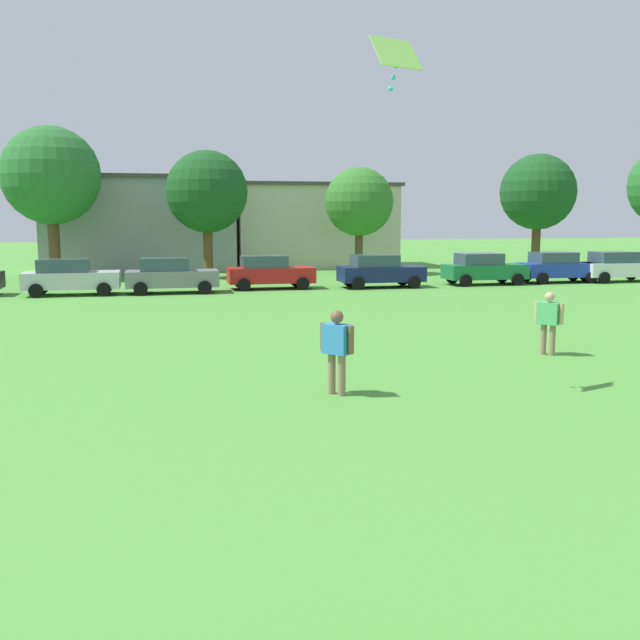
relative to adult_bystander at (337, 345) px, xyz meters
The scene contains 17 objects.
ground_plane 14.82m from the adult_bystander, 99.81° to the left, with size 160.00×160.00×0.00m, color #4C9338.
adult_bystander is the anchor object (origin of this frame).
bystander_near_trees 7.17m from the adult_bystander, 24.95° to the left, with size 0.57×0.66×1.67m.
kite 5.84m from the adult_bystander, ahead, with size 1.11×0.78×1.06m.
parked_car_silver_1 22.52m from the adult_bystander, 109.43° to the left, with size 4.30×2.02×1.68m.
parked_car_gray_2 21.33m from the adult_bystander, 97.91° to the left, with size 4.30×2.02×1.68m.
parked_car_red_3 22.22m from the adult_bystander, 84.97° to the left, with size 4.30×2.02×1.68m.
parked_car_navy_4 22.88m from the adult_bystander, 70.67° to the left, with size 4.30×2.02×1.68m.
parked_car_green_5 25.71m from the adult_bystander, 58.48° to the left, with size 4.30×2.02×1.68m.
parked_car_blue_6 28.58m from the adult_bystander, 51.03° to the left, with size 4.30×2.02×1.68m.
parked_car_white_7 30.67m from the adult_bystander, 45.57° to the left, with size 4.30×2.02×1.68m.
tree_left 32.56m from the adult_bystander, 106.86° to the left, with size 5.62×5.62×8.76m.
tree_center_left 29.68m from the adult_bystander, 91.11° to the left, with size 4.77×4.77×7.43m.
tree_center_right 31.78m from the adult_bystander, 73.65° to the left, with size 4.27×4.27×6.66m.
tree_right 36.76m from the adult_bystander, 55.11° to the left, with size 4.91×4.91×7.65m.
house_left 38.71m from the adult_bystander, 78.85° to the left, with size 11.55×7.34×5.92m.
house_right 38.26m from the adult_bystander, 96.84° to the left, with size 12.72×9.21×6.27m.
Camera 1 is at (-1.02, 1.11, 3.66)m, focal length 41.19 mm.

